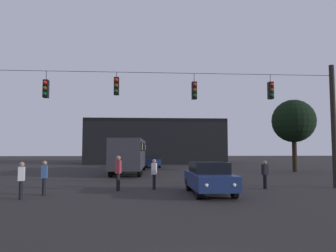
{
  "coord_description": "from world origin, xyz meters",
  "views": [
    {
      "loc": [
        -0.68,
        -4.96,
        2.09
      ],
      "look_at": [
        0.88,
        17.73,
        3.81
      ],
      "focal_mm": 33.98,
      "sensor_mm": 36.0,
      "label": 1
    }
  ],
  "objects_px": {
    "car_near_right": "(209,177)",
    "pedestrian_crossing_left": "(44,176)",
    "tree_left_silhouette": "(294,121)",
    "pedestrian_near_bus": "(118,171)",
    "pedestrian_crossing_center": "(21,178)",
    "pedestrian_crossing_right": "(265,173)",
    "city_bus": "(130,152)",
    "car_far_left": "(152,161)",
    "pedestrian_trailing": "(154,172)"
  },
  "relations": [
    {
      "from": "city_bus",
      "to": "tree_left_silhouette",
      "type": "distance_m",
      "value": 16.06
    },
    {
      "from": "pedestrian_crossing_right",
      "to": "pedestrian_crossing_left",
      "type": "bearing_deg",
      "value": -171.54
    },
    {
      "from": "pedestrian_crossing_left",
      "to": "pedestrian_crossing_right",
      "type": "xyz_separation_m",
      "value": [
        11.14,
        1.66,
        -0.05
      ]
    },
    {
      "from": "pedestrian_crossing_center",
      "to": "pedestrian_near_bus",
      "type": "height_order",
      "value": "pedestrian_near_bus"
    },
    {
      "from": "pedestrian_crossing_center",
      "to": "tree_left_silhouette",
      "type": "bearing_deg",
      "value": 38.78
    },
    {
      "from": "city_bus",
      "to": "pedestrian_near_bus",
      "type": "distance_m",
      "value": 12.61
    },
    {
      "from": "pedestrian_crossing_right",
      "to": "city_bus",
      "type": "bearing_deg",
      "value": 122.68
    },
    {
      "from": "pedestrian_crossing_left",
      "to": "pedestrian_near_bus",
      "type": "relative_size",
      "value": 0.89
    },
    {
      "from": "pedestrian_crossing_center",
      "to": "pedestrian_near_bus",
      "type": "xyz_separation_m",
      "value": [
        3.88,
        2.59,
        0.14
      ]
    },
    {
      "from": "pedestrian_crossing_center",
      "to": "tree_left_silhouette",
      "type": "xyz_separation_m",
      "value": [
        19.59,
        15.74,
        3.99
      ]
    },
    {
      "from": "pedestrian_near_bus",
      "to": "city_bus",
      "type": "bearing_deg",
      "value": 90.22
    },
    {
      "from": "car_near_right",
      "to": "pedestrian_trailing",
      "type": "height_order",
      "value": "pedestrian_trailing"
    },
    {
      "from": "city_bus",
      "to": "tree_left_silhouette",
      "type": "relative_size",
      "value": 1.59
    },
    {
      "from": "pedestrian_crossing_center",
      "to": "city_bus",
      "type": "bearing_deg",
      "value": 75.84
    },
    {
      "from": "car_far_left",
      "to": "tree_left_silhouette",
      "type": "bearing_deg",
      "value": -32.72
    },
    {
      "from": "pedestrian_trailing",
      "to": "tree_left_silhouette",
      "type": "xyz_separation_m",
      "value": [
        13.85,
        12.68,
        3.98
      ]
    },
    {
      "from": "car_far_left",
      "to": "pedestrian_crossing_left",
      "type": "bearing_deg",
      "value": -102.98
    },
    {
      "from": "car_near_right",
      "to": "pedestrian_crossing_center",
      "type": "xyz_separation_m",
      "value": [
        -8.31,
        -1.0,
        0.09
      ]
    },
    {
      "from": "car_near_right",
      "to": "pedestrian_crossing_center",
      "type": "relative_size",
      "value": 2.75
    },
    {
      "from": "pedestrian_crossing_right",
      "to": "pedestrian_trailing",
      "type": "xyz_separation_m",
      "value": [
        -5.99,
        0.21,
        0.05
      ]
    },
    {
      "from": "pedestrian_crossing_left",
      "to": "pedestrian_near_bus",
      "type": "distance_m",
      "value": 3.58
    },
    {
      "from": "tree_left_silhouette",
      "to": "city_bus",
      "type": "bearing_deg",
      "value": -177.92
    },
    {
      "from": "car_near_right",
      "to": "car_far_left",
      "type": "height_order",
      "value": "same"
    },
    {
      "from": "car_far_left",
      "to": "pedestrian_trailing",
      "type": "xyz_separation_m",
      "value": [
        -0.22,
        -21.44,
        0.1
      ]
    },
    {
      "from": "car_far_left",
      "to": "pedestrian_crossing_right",
      "type": "distance_m",
      "value": 22.41
    },
    {
      "from": "city_bus",
      "to": "pedestrian_trailing",
      "type": "height_order",
      "value": "city_bus"
    },
    {
      "from": "pedestrian_crossing_center",
      "to": "pedestrian_near_bus",
      "type": "bearing_deg",
      "value": 33.71
    },
    {
      "from": "pedestrian_crossing_center",
      "to": "car_far_left",
      "type": "bearing_deg",
      "value": 76.33
    },
    {
      "from": "car_far_left",
      "to": "pedestrian_crossing_center",
      "type": "bearing_deg",
      "value": -103.67
    },
    {
      "from": "car_far_left",
      "to": "pedestrian_trailing",
      "type": "bearing_deg",
      "value": -90.58
    },
    {
      "from": "pedestrian_crossing_left",
      "to": "tree_left_silhouette",
      "type": "bearing_deg",
      "value": 37.44
    },
    {
      "from": "city_bus",
      "to": "car_far_left",
      "type": "height_order",
      "value": "city_bus"
    },
    {
      "from": "car_near_right",
      "to": "tree_left_silhouette",
      "type": "relative_size",
      "value": 0.62
    },
    {
      "from": "city_bus",
      "to": "pedestrian_crossing_left",
      "type": "bearing_deg",
      "value": -103.05
    },
    {
      "from": "city_bus",
      "to": "tree_left_silhouette",
      "type": "height_order",
      "value": "tree_left_silhouette"
    },
    {
      "from": "car_far_left",
      "to": "city_bus",
      "type": "bearing_deg",
      "value": -102.88
    },
    {
      "from": "city_bus",
      "to": "car_far_left",
      "type": "relative_size",
      "value": 2.48
    },
    {
      "from": "tree_left_silhouette",
      "to": "pedestrian_near_bus",
      "type": "bearing_deg",
      "value": -140.07
    },
    {
      "from": "pedestrian_near_bus",
      "to": "pedestrian_crossing_left",
      "type": "bearing_deg",
      "value": -156.96
    },
    {
      "from": "car_far_left",
      "to": "pedestrian_crossing_right",
      "type": "bearing_deg",
      "value": -75.07
    },
    {
      "from": "pedestrian_crossing_right",
      "to": "tree_left_silhouette",
      "type": "bearing_deg",
      "value": 58.63
    },
    {
      "from": "tree_left_silhouette",
      "to": "car_near_right",
      "type": "bearing_deg",
      "value": -127.43
    },
    {
      "from": "car_near_right",
      "to": "pedestrian_near_bus",
      "type": "bearing_deg",
      "value": 160.26
    },
    {
      "from": "pedestrian_crossing_right",
      "to": "pedestrian_trailing",
      "type": "bearing_deg",
      "value": 178.0
    },
    {
      "from": "car_far_left",
      "to": "pedestrian_crossing_center",
      "type": "distance_m",
      "value": 25.21
    },
    {
      "from": "tree_left_silhouette",
      "to": "pedestrian_crossing_center",
      "type": "bearing_deg",
      "value": -141.22
    },
    {
      "from": "car_near_right",
      "to": "pedestrian_crossing_left",
      "type": "xyz_separation_m",
      "value": [
        -7.72,
        0.19,
        0.1
      ]
    },
    {
      "from": "pedestrian_crossing_left",
      "to": "pedestrian_crossing_center",
      "type": "relative_size",
      "value": 1.0
    },
    {
      "from": "city_bus",
      "to": "pedestrian_crossing_left",
      "type": "distance_m",
      "value": 14.38
    },
    {
      "from": "car_near_right",
      "to": "pedestrian_near_bus",
      "type": "xyz_separation_m",
      "value": [
        -4.43,
        1.59,
        0.23
      ]
    }
  ]
}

